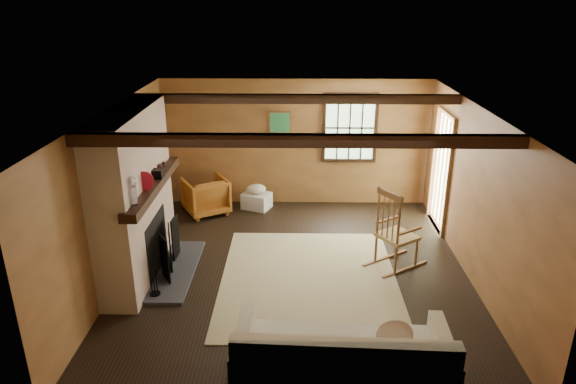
{
  "coord_description": "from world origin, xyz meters",
  "views": [
    {
      "loc": [
        0.01,
        -6.61,
        3.81
      ],
      "look_at": [
        -0.11,
        0.4,
        1.11
      ],
      "focal_mm": 32.0,
      "sensor_mm": 36.0,
      "label": 1
    }
  ],
  "objects_px": {
    "sofa": "(342,366)",
    "rocking_chair": "(395,234)",
    "fireplace": "(136,202)",
    "laundry_basket": "(257,201)",
    "armchair": "(206,196)"
  },
  "relations": [
    {
      "from": "rocking_chair",
      "to": "armchair",
      "type": "distance_m",
      "value": 3.7
    },
    {
      "from": "laundry_basket",
      "to": "armchair",
      "type": "xyz_separation_m",
      "value": [
        -0.92,
        -0.25,
        0.19
      ]
    },
    {
      "from": "rocking_chair",
      "to": "laundry_basket",
      "type": "relative_size",
      "value": 2.47
    },
    {
      "from": "laundry_basket",
      "to": "rocking_chair",
      "type": "bearing_deg",
      "value": -44.78
    },
    {
      "from": "sofa",
      "to": "armchair",
      "type": "xyz_separation_m",
      "value": [
        -2.15,
        4.6,
        0.03
      ]
    },
    {
      "from": "sofa",
      "to": "laundry_basket",
      "type": "bearing_deg",
      "value": 106.8
    },
    {
      "from": "sofa",
      "to": "armchair",
      "type": "distance_m",
      "value": 5.07
    },
    {
      "from": "fireplace",
      "to": "sofa",
      "type": "relative_size",
      "value": 1.09
    },
    {
      "from": "sofa",
      "to": "laundry_basket",
      "type": "distance_m",
      "value": 5.0
    },
    {
      "from": "fireplace",
      "to": "rocking_chair",
      "type": "bearing_deg",
      "value": 3.68
    },
    {
      "from": "sofa",
      "to": "laundry_basket",
      "type": "height_order",
      "value": "sofa"
    },
    {
      "from": "sofa",
      "to": "rocking_chair",
      "type": "bearing_deg",
      "value": 72.15
    },
    {
      "from": "fireplace",
      "to": "rocking_chair",
      "type": "height_order",
      "value": "fireplace"
    },
    {
      "from": "fireplace",
      "to": "armchair",
      "type": "height_order",
      "value": "fireplace"
    },
    {
      "from": "armchair",
      "to": "sofa",
      "type": "bearing_deg",
      "value": 85.54
    }
  ]
}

